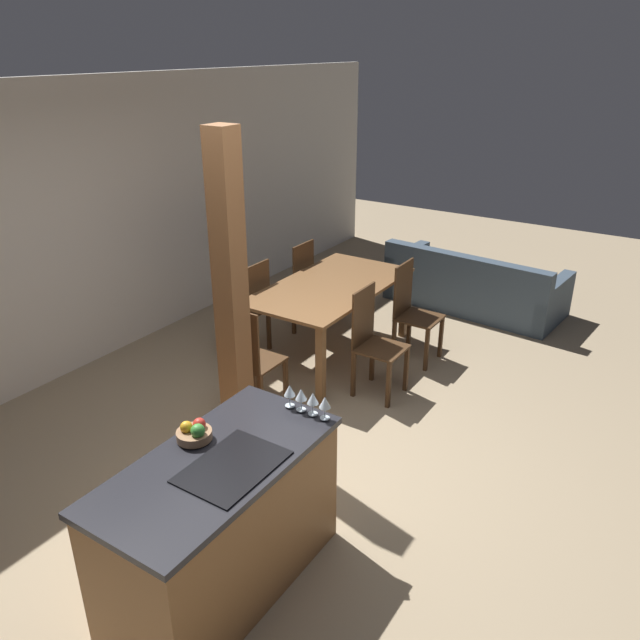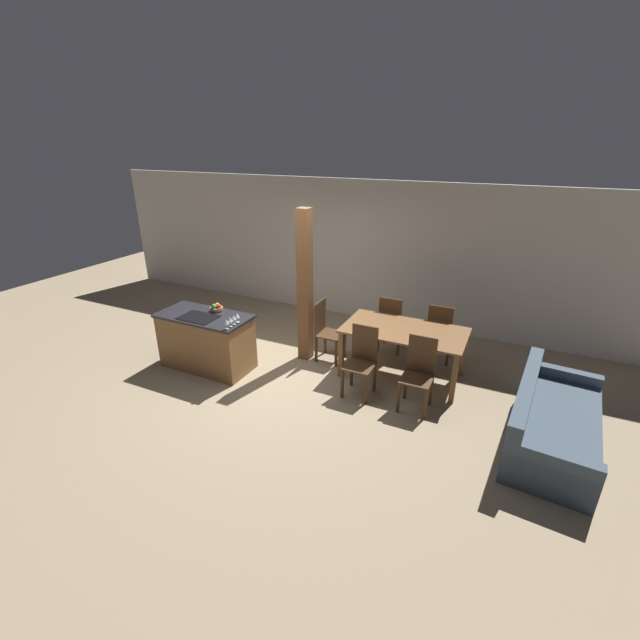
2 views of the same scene
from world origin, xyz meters
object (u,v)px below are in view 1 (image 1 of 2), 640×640
at_px(dining_chair_head_end, 250,358).
at_px(couch, 473,288).
at_px(kitchen_island, 221,524).
at_px(wine_glass_middle, 313,399).
at_px(wine_glass_near, 325,403).
at_px(dining_chair_near_left, 373,340).
at_px(dining_chair_near_right, 412,311).
at_px(dining_chair_far_left, 250,307).
at_px(wine_glass_far, 301,395).
at_px(dining_chair_far_right, 295,284).
at_px(fruit_bowl, 195,432).
at_px(wine_glass_end, 290,391).
at_px(dining_table, 330,294).
at_px(timber_post, 231,295).

xyz_separation_m(dining_chair_head_end, couch, (3.31, -0.77, -0.26)).
height_order(kitchen_island, wine_glass_middle, wine_glass_middle).
bearing_deg(wine_glass_middle, wine_glass_near, -90.00).
height_order(dining_chair_near_left, dining_chair_head_end, same).
height_order(dining_chair_near_right, couch, dining_chair_near_right).
relative_size(dining_chair_far_left, dining_chair_head_end, 1.00).
distance_m(wine_glass_far, dining_chair_near_right, 2.70).
bearing_deg(wine_glass_near, dining_chair_far_left, 48.57).
height_order(wine_glass_middle, dining_chair_far_right, wine_glass_middle).
xyz_separation_m(kitchen_island, fruit_bowl, (0.08, 0.22, 0.50)).
xyz_separation_m(wine_glass_near, wine_glass_end, (0.00, 0.26, 0.00)).
bearing_deg(fruit_bowl, wine_glass_middle, -36.04).
height_order(wine_glass_far, dining_table, wine_glass_far).
distance_m(wine_glass_far, timber_post, 1.24).
bearing_deg(wine_glass_middle, dining_chair_far_right, 36.88).
distance_m(dining_chair_near_left, dining_chair_far_left, 1.41).
bearing_deg(dining_chair_far_right, dining_chair_near_left, 60.26).
xyz_separation_m(kitchen_island, dining_chair_far_right, (3.27, 1.76, 0.07)).
height_order(dining_chair_head_end, couch, dining_chair_head_end).
relative_size(kitchen_island, wine_glass_middle, 9.88).
distance_m(fruit_bowl, dining_chair_far_right, 3.57).
bearing_deg(timber_post, wine_glass_far, -120.15).
bearing_deg(wine_glass_far, dining_table, 27.86).
distance_m(dining_chair_far_left, dining_chair_head_end, 1.12).
xyz_separation_m(dining_table, dining_chair_near_right, (0.40, -0.71, -0.16)).
bearing_deg(wine_glass_far, couch, 5.32).
bearing_deg(kitchen_island, dining_chair_near_left, 8.10).
bearing_deg(dining_chair_head_end, wine_glass_near, 145.17).
distance_m(fruit_bowl, wine_glass_middle, 0.72).
xyz_separation_m(fruit_bowl, dining_table, (2.79, 0.83, -0.27)).
bearing_deg(wine_glass_end, wine_glass_near, -90.00).
bearing_deg(wine_glass_middle, dining_chair_near_left, 16.83).
height_order(couch, timber_post, timber_post).
height_order(wine_glass_near, dining_table, wine_glass_near).
relative_size(fruit_bowl, dining_chair_near_left, 0.20).
relative_size(dining_chair_far_left, dining_chair_far_right, 1.00).
distance_m(wine_glass_end, timber_post, 1.17).
relative_size(fruit_bowl, wine_glass_middle, 1.37).
relative_size(dining_chair_near_left, dining_chair_head_end, 1.00).
bearing_deg(dining_chair_far_left, couch, 148.72).
distance_m(dining_chair_near_left, timber_post, 1.51).
distance_m(kitchen_island, wine_glass_far, 0.87).
relative_size(dining_chair_head_end, timber_post, 0.41).
distance_m(dining_table, dining_chair_far_right, 0.83).
relative_size(dining_table, dining_chair_far_left, 1.80).
bearing_deg(couch, kitchen_island, 98.49).
relative_size(dining_chair_near_right, couch, 0.47).
height_order(fruit_bowl, timber_post, timber_post).
relative_size(wine_glass_middle, couch, 0.07).
bearing_deg(wine_glass_middle, timber_post, 61.75).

